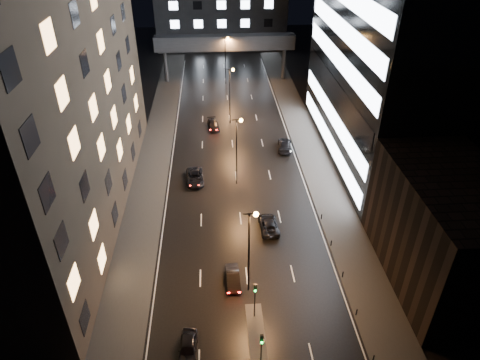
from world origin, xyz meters
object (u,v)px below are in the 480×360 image
(car_away_b, at_px, (233,278))
(car_away_c, at_px, (195,177))
(car_away_a, at_px, (188,348))
(car_toward_b, at_px, (285,145))
(car_toward_a, at_px, (269,225))
(car_away_d, at_px, (213,125))

(car_away_b, distance_m, car_away_c, 20.28)
(car_away_a, xyz_separation_m, car_toward_b, (14.32, 36.59, 0.08))
(car_away_b, bearing_deg, car_away_c, 99.99)
(car_toward_b, bearing_deg, car_away_c, 38.94)
(car_away_b, xyz_separation_m, car_away_c, (-4.42, 19.79, 0.06))
(car_toward_a, relative_size, car_toward_b, 0.91)
(car_toward_a, distance_m, car_toward_b, 20.54)
(car_away_d, bearing_deg, car_toward_a, -85.24)
(car_away_b, xyz_separation_m, car_toward_b, (9.90, 28.46, 0.11))
(car_toward_b, bearing_deg, car_toward_a, 83.52)
(car_away_d, bearing_deg, car_toward_b, -44.31)
(car_toward_b, bearing_deg, car_away_b, 78.57)
(car_away_c, height_order, car_toward_b, car_toward_b)
(car_away_b, height_order, car_away_d, same)
(car_away_a, xyz_separation_m, car_away_b, (4.42, 8.13, -0.03))
(car_toward_a, bearing_deg, car_toward_b, -106.48)
(car_away_c, bearing_deg, car_toward_a, -55.44)
(car_away_a, height_order, car_away_d, car_away_a)
(car_toward_a, height_order, car_toward_b, car_toward_b)
(car_away_b, relative_size, car_toward_b, 0.76)
(car_away_a, distance_m, car_toward_a, 19.08)
(car_toward_a, bearing_deg, car_away_c, -52.76)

